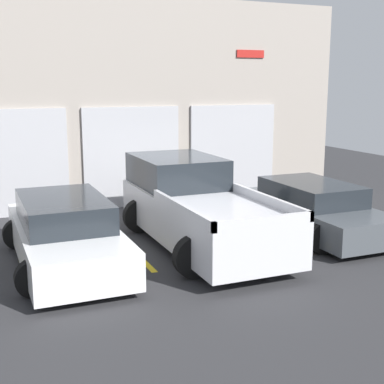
{
  "coord_description": "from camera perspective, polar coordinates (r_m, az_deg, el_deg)",
  "views": [
    {
      "loc": [
        -4.4,
        -11.34,
        3.41
      ],
      "look_at": [
        0.0,
        -0.88,
        1.1
      ],
      "focal_mm": 50.0,
      "sensor_mm": 36.0,
      "label": 1
    }
  ],
  "objects": [
    {
      "name": "ground_plane",
      "position": [
        12.63,
        -1.55,
        -4.16
      ],
      "size": [
        28.0,
        28.0,
        0.0
      ],
      "primitive_type": "plane",
      "color": "#2D2D30"
    },
    {
      "name": "pickup_truck",
      "position": [
        11.47,
        0.35,
        -1.53
      ],
      "size": [
        2.47,
        5.23,
        1.76
      ],
      "color": "silver",
      "rests_on": "ground"
    },
    {
      "name": "parking_stripe_right",
      "position": [
        13.61,
        17.56,
        -3.53
      ],
      "size": [
        0.12,
        2.2,
        0.01
      ],
      "primitive_type": "cube",
      "color": "gold",
      "rests_on": "ground"
    },
    {
      "name": "sedan_white",
      "position": [
        10.49,
        -13.38,
        -4.3
      ],
      "size": [
        2.14,
        4.54,
        1.29
      ],
      "color": "white",
      "rests_on": "ground"
    },
    {
      "name": "shophouse_building",
      "position": [
        15.28,
        -6.17,
        9.22
      ],
      "size": [
        12.7,
        0.68,
        5.75
      ],
      "color": "#9E9389",
      "rests_on": "ground"
    },
    {
      "name": "parking_stripe_centre",
      "position": [
        12.02,
        7.17,
        -5.04
      ],
      "size": [
        0.12,
        2.2,
        0.01
      ],
      "primitive_type": "cube",
      "color": "gold",
      "rests_on": "ground"
    },
    {
      "name": "parking_stripe_left",
      "position": [
        10.94,
        -5.85,
        -6.69
      ],
      "size": [
        0.12,
        2.2,
        0.01
      ],
      "primitive_type": "cube",
      "color": "gold",
      "rests_on": "ground"
    },
    {
      "name": "sedan_side",
      "position": [
        12.65,
        12.73,
        -1.78
      ],
      "size": [
        2.13,
        4.28,
        1.18
      ],
      "color": "#474C51",
      "rests_on": "ground"
    }
  ]
}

